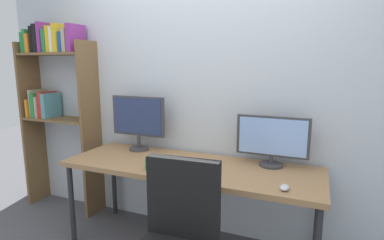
# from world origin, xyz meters

# --- Properties ---
(wall_back) EXTENTS (4.42, 0.10, 2.60)m
(wall_back) POSITION_xyz_m (0.00, 1.02, 1.30)
(wall_back) COLOR silver
(wall_back) RESTS_ON ground_plane
(desk) EXTENTS (2.02, 0.68, 0.74)m
(desk) POSITION_xyz_m (0.00, 0.60, 0.69)
(desk) COLOR #936D47
(desk) RESTS_ON ground_plane
(bookshelf) EXTENTS (0.83, 0.28, 1.93)m
(bookshelf) POSITION_xyz_m (-1.60, 0.83, 1.28)
(bookshelf) COLOR brown
(bookshelf) RESTS_ON ground_plane
(monitor_left) EXTENTS (0.53, 0.18, 0.50)m
(monitor_left) POSITION_xyz_m (-0.60, 0.81, 1.03)
(monitor_left) COLOR #38383D
(monitor_left) RESTS_ON desk
(monitor_right) EXTENTS (0.55, 0.18, 0.39)m
(monitor_right) POSITION_xyz_m (0.60, 0.81, 0.95)
(monitor_right) COLOR #38383D
(monitor_right) RESTS_ON desk
(keyboard_main) EXTENTS (0.33, 0.13, 0.02)m
(keyboard_main) POSITION_xyz_m (0.00, 0.37, 0.75)
(keyboard_main) COLOR black
(keyboard_main) RESTS_ON desk
(mouse_left_side) EXTENTS (0.06, 0.10, 0.03)m
(mouse_left_side) POSITION_xyz_m (0.75, 0.37, 0.76)
(mouse_left_side) COLOR silver
(mouse_left_side) RESTS_ON desk
(mouse_right_side) EXTENTS (0.06, 0.10, 0.03)m
(mouse_right_side) POSITION_xyz_m (0.20, 0.34, 0.76)
(mouse_right_side) COLOR #38383D
(mouse_right_side) RESTS_ON desk
(coffee_mug) EXTENTS (0.11, 0.08, 0.09)m
(coffee_mug) POSITION_xyz_m (-0.23, 0.39, 0.79)
(coffee_mug) COLOR #1E8C4C
(coffee_mug) RESTS_ON desk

